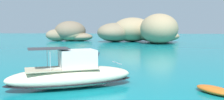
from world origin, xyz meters
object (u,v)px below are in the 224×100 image
object	(u,v)px
islet_small	(70,33)
dinghy_tender	(215,90)
motorboat_cream	(72,75)
islet_large	(142,31)

from	to	relation	value
islet_small	dinghy_tender	bearing A→B (deg)	-65.24
islet_small	dinghy_tender	xyz separation A→B (m)	(28.45, -61.68, -2.35)
dinghy_tender	motorboat_cream	bearing A→B (deg)	177.36
motorboat_cream	dinghy_tender	world-z (taller)	motorboat_cream
islet_small	motorboat_cream	bearing A→B (deg)	-72.36
islet_small	motorboat_cream	distance (m)	64.31
islet_large	motorboat_cream	world-z (taller)	islet_large
islet_large	dinghy_tender	size ratio (longest dim) A/B	9.44
islet_large	motorboat_cream	bearing A→B (deg)	-93.64
islet_large	islet_small	size ratio (longest dim) A/B	1.67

